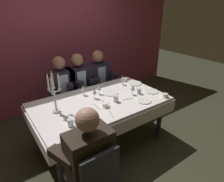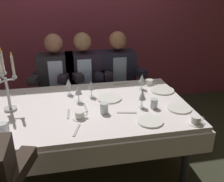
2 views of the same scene
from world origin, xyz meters
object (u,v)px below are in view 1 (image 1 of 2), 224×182
Objects in this scene: dinner_plate_2 at (151,91)px; wine_glass_1 at (83,88)px; coffee_cup_0 at (165,96)px; wine_glass_0 at (133,88)px; seated_diner_1 at (61,85)px; coffee_cup_2 at (125,80)px; dinner_plate_1 at (144,101)px; coffee_cup_1 at (106,105)px; wine_glass_3 at (123,78)px; water_tumbler_1 at (70,123)px; seated_diner_3 at (98,76)px; candelabra at (54,95)px; dining_table at (101,108)px; seated_diner_2 at (79,81)px; wine_glass_2 at (94,91)px; wine_glass_4 at (99,87)px; dinner_plate_0 at (110,93)px; dinner_plate_3 at (134,83)px; water_tumbler_0 at (139,91)px; water_tumbler_2 at (116,99)px.

wine_glass_1 is at bearing 151.56° from dinner_plate_2.
wine_glass_0 is at bearing 133.46° from coffee_cup_0.
seated_diner_1 is at bearing 128.70° from coffee_cup_0.
dinner_plate_1 is at bearing -108.62° from coffee_cup_2.
coffee_cup_1 is at bearing -79.92° from seated_diner_1.
wine_glass_3 reaches higher than water_tumbler_1.
dinner_plate_1 is 0.17× the size of seated_diner_3.
dining_table is at bearing -5.60° from candelabra.
dinner_plate_2 is 1.32m from seated_diner_2.
wine_glass_2 is 1.00× the size of wine_glass_3.
wine_glass_2 is 0.74m from water_tumbler_1.
wine_glass_1 is 0.52m from coffee_cup_1.
coffee_cup_1 is at bearing 163.43° from coffee_cup_0.
wine_glass_3 is at bearing 9.73° from wine_glass_4.
wine_glass_2 reaches higher than dinner_plate_0.
coffee_cup_2 is (1.37, 0.72, -0.02)m from water_tumbler_1.
dinner_plate_2 is at bearing -55.98° from seated_diner_2.
wine_glass_3 reaches higher than dining_table.
coffee_cup_2 is at bearing 19.33° from wine_glass_2.
candelabra is at bearing 160.20° from coffee_cup_0.
dinner_plate_0 is 1.45× the size of wine_glass_2.
wine_glass_3 and wine_glass_4 have the same top height.
dinner_plate_3 is at bearing 5.49° from candelabra.
dinner_plate_0 is at bearing 143.04° from water_tumbler_0.
dinner_plate_1 and dinner_plate_3 have the same top height.
water_tumbler_0 is at bearing -13.62° from dining_table.
candelabra reaches higher than dinner_plate_3.
candelabra reaches higher than wine_glass_2.
dinner_plate_2 is at bearing -29.87° from dinner_plate_0.
dinner_plate_1 is 1.60× the size of coffee_cup_1.
seated_diner_3 is at bearing 47.56° from water_tumbler_1.
dinner_plate_2 is 1.31× the size of wine_glass_2.
dinner_plate_1 is at bearing -42.38° from wine_glass_2.
candelabra is 0.45× the size of seated_diner_1.
dinner_plate_1 reaches higher than dining_table.
water_tumbler_2 is (0.79, -0.22, -0.20)m from candelabra.
candelabra is 0.45m from water_tumbler_1.
wine_glass_0 is at bearing 87.50° from dinner_plate_1.
dining_table is at bearing 136.93° from water_tumbler_2.
dining_table is at bearing -74.38° from wine_glass_2.
wine_glass_4 is 1.24× the size of coffee_cup_2.
coffee_cup_0 is at bearing -51.30° from seated_diner_1.
seated_diner_2 reaches higher than wine_glass_4.
dinner_plate_0 and dinner_plate_2 have the same top height.
candelabra reaches higher than coffee_cup_2.
dinner_plate_0 is 1.11× the size of dinner_plate_2.
candelabra is at bearing -155.32° from wine_glass_1.
dining_table is at bearing 165.84° from dinner_plate_2.
dinner_plate_2 is at bearing -29.17° from wine_glass_4.
wine_glass_4 is at bearing -164.17° from coffee_cup_2.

